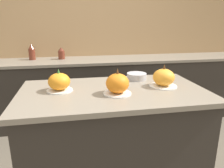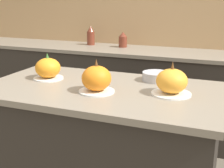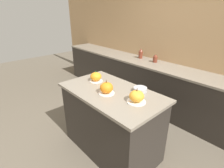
{
  "view_description": "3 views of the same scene",
  "coord_description": "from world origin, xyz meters",
  "px_view_note": "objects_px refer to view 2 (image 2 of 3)",
  "views": [
    {
      "loc": [
        -0.29,
        -1.51,
        1.44
      ],
      "look_at": [
        -0.01,
        -0.01,
        0.99
      ],
      "focal_mm": 35.0,
      "sensor_mm": 36.0,
      "label": 1
    },
    {
      "loc": [
        0.69,
        -1.58,
        1.45
      ],
      "look_at": [
        0.06,
        0.02,
        0.96
      ],
      "focal_mm": 50.0,
      "sensor_mm": 36.0,
      "label": 2
    },
    {
      "loc": [
        1.49,
        -1.34,
        1.91
      ],
      "look_at": [
        -0.01,
        0.02,
        1.02
      ],
      "focal_mm": 28.0,
      "sensor_mm": 36.0,
      "label": 3
    }
  ],
  "objects_px": {
    "pumpkin_cake_center": "(96,79)",
    "mixing_bowl": "(156,76)",
    "pumpkin_cake_right": "(172,82)",
    "bottle_short": "(123,40)",
    "pumpkin_cake_left": "(48,69)",
    "bottle_tall": "(91,36)"
  },
  "relations": [
    {
      "from": "pumpkin_cake_left",
      "to": "pumpkin_cake_right",
      "type": "relative_size",
      "value": 0.88
    },
    {
      "from": "pumpkin_cake_right",
      "to": "bottle_short",
      "type": "bearing_deg",
      "value": 118.26
    },
    {
      "from": "pumpkin_cake_left",
      "to": "bottle_short",
      "type": "bearing_deg",
      "value": 91.35
    },
    {
      "from": "pumpkin_cake_center",
      "to": "bottle_short",
      "type": "xyz_separation_m",
      "value": [
        -0.44,
        1.65,
        -0.02
      ]
    },
    {
      "from": "pumpkin_cake_center",
      "to": "mixing_bowl",
      "type": "height_order",
      "value": "pumpkin_cake_center"
    },
    {
      "from": "bottle_tall",
      "to": "bottle_short",
      "type": "height_order",
      "value": "bottle_tall"
    },
    {
      "from": "pumpkin_cake_left",
      "to": "pumpkin_cake_center",
      "type": "height_order",
      "value": "pumpkin_cake_center"
    },
    {
      "from": "pumpkin_cake_right",
      "to": "bottle_tall",
      "type": "xyz_separation_m",
      "value": [
        -1.22,
        1.56,
        0.01
      ]
    },
    {
      "from": "pumpkin_cake_right",
      "to": "bottle_short",
      "type": "distance_m",
      "value": 1.75
    },
    {
      "from": "pumpkin_cake_left",
      "to": "pumpkin_cake_center",
      "type": "xyz_separation_m",
      "value": [
        0.4,
        -0.14,
        0.01
      ]
    },
    {
      "from": "pumpkin_cake_left",
      "to": "bottle_tall",
      "type": "relative_size",
      "value": 0.9
    },
    {
      "from": "pumpkin_cake_center",
      "to": "bottle_short",
      "type": "bearing_deg",
      "value": 104.9
    },
    {
      "from": "pumpkin_cake_right",
      "to": "pumpkin_cake_left",
      "type": "bearing_deg",
      "value": 177.32
    },
    {
      "from": "bottle_short",
      "to": "mixing_bowl",
      "type": "distance_m",
      "value": 1.47
    },
    {
      "from": "bottle_tall",
      "to": "mixing_bowl",
      "type": "height_order",
      "value": "bottle_tall"
    },
    {
      "from": "pumpkin_cake_right",
      "to": "bottle_short",
      "type": "height_order",
      "value": "pumpkin_cake_right"
    },
    {
      "from": "pumpkin_cake_center",
      "to": "pumpkin_cake_right",
      "type": "distance_m",
      "value": 0.4
    },
    {
      "from": "pumpkin_cake_center",
      "to": "mixing_bowl",
      "type": "xyz_separation_m",
      "value": [
        0.25,
        0.35,
        -0.04
      ]
    },
    {
      "from": "pumpkin_cake_left",
      "to": "bottle_tall",
      "type": "distance_m",
      "value": 1.58
    },
    {
      "from": "pumpkin_cake_left",
      "to": "bottle_short",
      "type": "relative_size",
      "value": 1.16
    },
    {
      "from": "pumpkin_cake_center",
      "to": "pumpkin_cake_right",
      "type": "relative_size",
      "value": 0.93
    },
    {
      "from": "pumpkin_cake_center",
      "to": "pumpkin_cake_right",
      "type": "bearing_deg",
      "value": 15.45
    }
  ]
}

